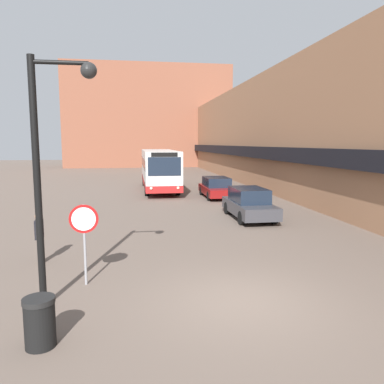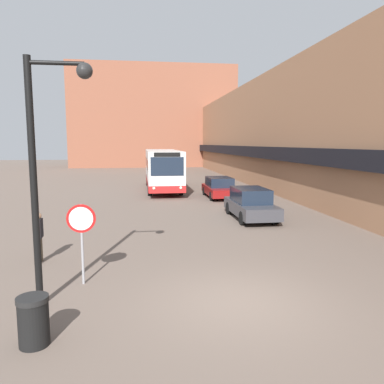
{
  "view_description": "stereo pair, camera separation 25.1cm",
  "coord_description": "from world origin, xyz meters",
  "px_view_note": "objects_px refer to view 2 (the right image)",
  "views": [
    {
      "loc": [
        -2.49,
        -8.27,
        3.78
      ],
      "look_at": [
        -0.26,
        6.04,
        1.88
      ],
      "focal_mm": 35.0,
      "sensor_mm": 36.0,
      "label": 1
    },
    {
      "loc": [
        -2.24,
        -8.31,
        3.78
      ],
      "look_at": [
        -0.26,
        6.04,
        1.88
      ],
      "focal_mm": 35.0,
      "sensor_mm": 36.0,
      "label": 2
    }
  ],
  "objects_px": {
    "parked_car_back": "(219,187)",
    "stop_sign": "(81,227)",
    "street_lamp": "(47,153)",
    "trash_bin": "(34,321)",
    "parked_car_front": "(251,204)",
    "city_bus": "(163,169)",
    "pedestrian": "(39,232)"
  },
  "relations": [
    {
      "from": "street_lamp",
      "to": "trash_bin",
      "type": "xyz_separation_m",
      "value": [
        0.04,
        -1.8,
        -3.08
      ]
    },
    {
      "from": "city_bus",
      "to": "parked_car_back",
      "type": "distance_m",
      "value": 6.16
    },
    {
      "from": "parked_car_front",
      "to": "parked_car_back",
      "type": "height_order",
      "value": "parked_car_front"
    },
    {
      "from": "city_bus",
      "to": "pedestrian",
      "type": "bearing_deg",
      "value": -105.43
    },
    {
      "from": "street_lamp",
      "to": "trash_bin",
      "type": "height_order",
      "value": "street_lamp"
    },
    {
      "from": "parked_car_back",
      "to": "stop_sign",
      "type": "relative_size",
      "value": 2.02
    },
    {
      "from": "street_lamp",
      "to": "pedestrian",
      "type": "xyz_separation_m",
      "value": [
        -1.15,
        3.34,
        -2.58
      ]
    },
    {
      "from": "parked_car_back",
      "to": "stop_sign",
      "type": "height_order",
      "value": "stop_sign"
    },
    {
      "from": "parked_car_back",
      "to": "city_bus",
      "type": "bearing_deg",
      "value": 127.15
    },
    {
      "from": "parked_car_back",
      "to": "pedestrian",
      "type": "xyz_separation_m",
      "value": [
        -8.66,
        -13.26,
        0.27
      ]
    },
    {
      "from": "stop_sign",
      "to": "trash_bin",
      "type": "height_order",
      "value": "stop_sign"
    },
    {
      "from": "parked_car_front",
      "to": "stop_sign",
      "type": "xyz_separation_m",
      "value": [
        -7.02,
        -7.9,
        0.81
      ]
    },
    {
      "from": "parked_car_front",
      "to": "parked_car_back",
      "type": "relative_size",
      "value": 0.99
    },
    {
      "from": "pedestrian",
      "to": "trash_bin",
      "type": "bearing_deg",
      "value": 10.89
    },
    {
      "from": "parked_car_front",
      "to": "trash_bin",
      "type": "bearing_deg",
      "value": -124.34
    },
    {
      "from": "city_bus",
      "to": "stop_sign",
      "type": "distance_m",
      "value": 20.47
    },
    {
      "from": "city_bus",
      "to": "stop_sign",
      "type": "xyz_separation_m",
      "value": [
        -3.35,
        -20.19,
        -0.15
      ]
    },
    {
      "from": "parked_car_front",
      "to": "pedestrian",
      "type": "relative_size",
      "value": 2.71
    },
    {
      "from": "trash_bin",
      "to": "parked_car_back",
      "type": "bearing_deg",
      "value": 67.89
    },
    {
      "from": "parked_car_front",
      "to": "street_lamp",
      "type": "distance_m",
      "value": 12.16
    },
    {
      "from": "city_bus",
      "to": "parked_car_front",
      "type": "height_order",
      "value": "city_bus"
    },
    {
      "from": "city_bus",
      "to": "trash_bin",
      "type": "distance_m",
      "value": 23.58
    },
    {
      "from": "trash_bin",
      "to": "pedestrian",
      "type": "bearing_deg",
      "value": 103.02
    },
    {
      "from": "pedestrian",
      "to": "trash_bin",
      "type": "relative_size",
      "value": 1.7
    },
    {
      "from": "parked_car_front",
      "to": "stop_sign",
      "type": "relative_size",
      "value": 2.01
    },
    {
      "from": "stop_sign",
      "to": "trash_bin",
      "type": "bearing_deg",
      "value": -98.53
    },
    {
      "from": "trash_bin",
      "to": "street_lamp",
      "type": "bearing_deg",
      "value": 91.33
    },
    {
      "from": "stop_sign",
      "to": "trash_bin",
      "type": "xyz_separation_m",
      "value": [
        -0.46,
        -3.04,
        -1.1
      ]
    },
    {
      "from": "parked_car_front",
      "to": "stop_sign",
      "type": "height_order",
      "value": "stop_sign"
    },
    {
      "from": "parked_car_back",
      "to": "trash_bin",
      "type": "relative_size",
      "value": 4.63
    },
    {
      "from": "pedestrian",
      "to": "trash_bin",
      "type": "height_order",
      "value": "pedestrian"
    },
    {
      "from": "pedestrian",
      "to": "parked_car_back",
      "type": "bearing_deg",
      "value": 144.71
    }
  ]
}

